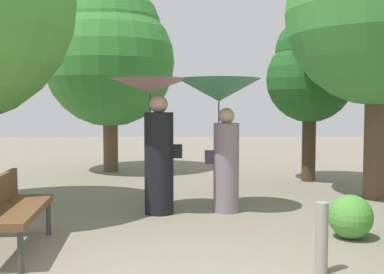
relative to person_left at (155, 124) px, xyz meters
The scene contains 7 objects.
person_left is the anchor object (origin of this frame).
person_right 1.00m from the person_left, ahead, with size 1.24×1.24×1.99m.
park_bench 2.47m from the person_left, 128.67° to the right, with size 0.60×1.53×0.83m.
tree_mid_left 4.88m from the person_left, 106.20° to the left, with size 3.08×3.08×4.56m.
tree_far_back 4.35m from the person_left, 43.14° to the left, with size 1.81×1.81×3.44m.
bush_path_left 2.98m from the person_left, 29.88° to the right, with size 0.53×0.53×0.53m, color #4C9338.
path_marker_post 3.22m from the person_left, 56.05° to the right, with size 0.12×0.12×0.69m, color gray.
Camera 1 is at (-0.21, -3.48, 1.61)m, focal length 44.09 mm.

